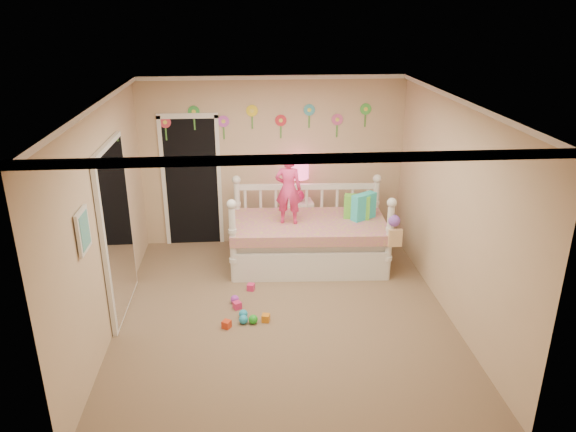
{
  "coord_description": "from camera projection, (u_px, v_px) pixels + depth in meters",
  "views": [
    {
      "loc": [
        -0.41,
        -5.76,
        3.55
      ],
      "look_at": [
        0.1,
        0.6,
        1.05
      ],
      "focal_mm": 33.78,
      "sensor_mm": 36.0,
      "label": 1
    }
  ],
  "objects": [
    {
      "name": "pillow_lime",
      "position": [
        357.0,
        207.0,
        7.76
      ],
      "size": [
        0.39,
        0.22,
        0.35
      ],
      "primitive_type": "cube",
      "rotation": [
        0.0,
        0.0,
        -0.26
      ],
      "color": "#6AD13F",
      "rests_on": "daybed"
    },
    {
      "name": "flower_decals",
      "position": [
        267.0,
        121.0,
        8.04
      ],
      "size": [
        3.4,
        0.02,
        0.5
      ],
      "primitive_type": null,
      "color": "#B2668C",
      "rests_on": "back_wall"
    },
    {
      "name": "closet_doorway",
      "position": [
        192.0,
        181.0,
        8.28
      ],
      "size": [
        0.9,
        0.04,
        2.07
      ],
      "primitive_type": "cube",
      "color": "black",
      "rests_on": "back_wall"
    },
    {
      "name": "right_wall",
      "position": [
        453.0,
        210.0,
        6.35
      ],
      "size": [
        0.01,
        4.5,
        2.6
      ],
      "primitive_type": "cube",
      "color": "tan",
      "rests_on": "floor"
    },
    {
      "name": "floor",
      "position": [
        284.0,
        313.0,
        6.67
      ],
      "size": [
        4.0,
        4.5,
        0.01
      ],
      "primitive_type": "cube",
      "color": "#7F684C",
      "rests_on": "ground"
    },
    {
      "name": "ceiling",
      "position": [
        283.0,
        101.0,
        5.73
      ],
      "size": [
        4.0,
        4.5,
        0.01
      ],
      "primitive_type": "cube",
      "color": "white",
      "rests_on": "floor"
    },
    {
      "name": "hanging_bag",
      "position": [
        394.0,
        232.0,
        7.19
      ],
      "size": [
        0.2,
        0.16,
        0.36
      ],
      "primitive_type": null,
      "color": "beige",
      "rests_on": "daybed"
    },
    {
      "name": "crown_molding",
      "position": [
        283.0,
        103.0,
        5.74
      ],
      "size": [
        4.0,
        4.5,
        0.06
      ],
      "primitive_type": null,
      "color": "white",
      "rests_on": "ceiling"
    },
    {
      "name": "child",
      "position": [
        288.0,
        189.0,
        7.47
      ],
      "size": [
        0.4,
        0.3,
        1.0
      ],
      "primitive_type": "imported",
      "rotation": [
        0.0,
        0.0,
        2.98
      ],
      "color": "#F2377B",
      "rests_on": "daybed"
    },
    {
      "name": "mirror_closet",
      "position": [
        117.0,
        230.0,
        6.43
      ],
      "size": [
        0.07,
        1.3,
        2.1
      ],
      "primitive_type": "cube",
      "color": "white",
      "rests_on": "left_wall"
    },
    {
      "name": "wall_picture",
      "position": [
        83.0,
        231.0,
        5.13
      ],
      "size": [
        0.05,
        0.34,
        0.42
      ],
      "primitive_type": "cube",
      "color": "white",
      "rests_on": "left_wall"
    },
    {
      "name": "back_wall",
      "position": [
        273.0,
        162.0,
        8.29
      ],
      "size": [
        4.0,
        0.01,
        2.6
      ],
      "primitive_type": "cube",
      "color": "tan",
      "rests_on": "floor"
    },
    {
      "name": "table_lamp",
      "position": [
        299.0,
        174.0,
        8.21
      ],
      "size": [
        0.3,
        0.3,
        0.66
      ],
      "color": "#D41C65",
      "rests_on": "nightstand"
    },
    {
      "name": "toy_scatter",
      "position": [
        255.0,
        298.0,
        6.9
      ],
      "size": [
        1.2,
        1.5,
        0.11
      ],
      "primitive_type": null,
      "rotation": [
        0.0,
        0.0,
        0.35
      ],
      "color": "#996666",
      "rests_on": "floor"
    },
    {
      "name": "daybed",
      "position": [
        309.0,
        225.0,
        7.75
      ],
      "size": [
        2.28,
        1.31,
        1.21
      ],
      "primitive_type": null,
      "rotation": [
        0.0,
        0.0,
        -0.05
      ],
      "color": "white",
      "rests_on": "floor"
    },
    {
      "name": "pillow_turquoise",
      "position": [
        364.0,
        206.0,
        7.73
      ],
      "size": [
        0.39,
        0.32,
        0.38
      ],
      "primitive_type": "cube",
      "rotation": [
        0.0,
        0.0,
        0.58
      ],
      "color": "#2AD4D5",
      "rests_on": "daybed"
    },
    {
      "name": "nightstand",
      "position": [
        298.0,
        223.0,
        8.49
      ],
      "size": [
        0.45,
        0.36,
        0.71
      ],
      "primitive_type": "cube",
      "rotation": [
        0.0,
        0.0,
        0.07
      ],
      "color": "white",
      "rests_on": "floor"
    },
    {
      "name": "left_wall",
      "position": [
        105.0,
        220.0,
        6.05
      ],
      "size": [
        0.01,
        4.5,
        2.6
      ],
      "primitive_type": "cube",
      "color": "tan",
      "rests_on": "floor"
    }
  ]
}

